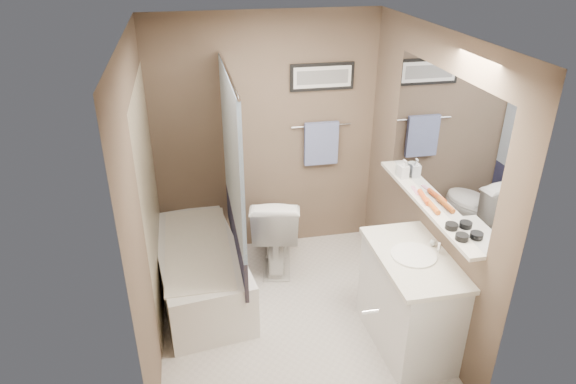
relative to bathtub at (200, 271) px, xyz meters
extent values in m
plane|color=silver|center=(0.75, -0.50, -0.25)|extent=(2.50, 2.50, 0.00)
cube|color=white|center=(0.75, -0.50, 2.13)|extent=(2.20, 2.50, 0.04)
cube|color=brown|center=(0.75, 0.73, 0.95)|extent=(2.20, 0.04, 2.40)
cube|color=brown|center=(0.75, -1.73, 0.95)|extent=(2.20, 0.04, 2.40)
cube|color=brown|center=(-0.33, -0.50, 0.95)|extent=(0.04, 2.50, 2.40)
cube|color=brown|center=(1.83, -0.50, 0.95)|extent=(0.04, 2.50, 2.40)
cube|color=beige|center=(-0.34, 0.00, 0.75)|extent=(0.02, 1.55, 2.00)
cylinder|color=silver|center=(0.35, 0.00, 1.80)|extent=(0.02, 1.55, 0.02)
cube|color=silver|center=(0.35, 0.00, 1.15)|extent=(0.03, 1.45, 1.28)
cube|color=#262747|center=(0.35, 0.00, 0.33)|extent=(0.03, 1.45, 0.36)
cube|color=silver|center=(1.84, -0.65, 1.37)|extent=(0.02, 1.60, 1.00)
cube|color=silver|center=(1.79, -0.65, 0.85)|extent=(0.12, 1.60, 0.03)
cylinder|color=silver|center=(1.30, 0.71, 1.05)|extent=(0.60, 0.02, 0.02)
cube|color=#96A6DA|center=(1.30, 0.69, 0.87)|extent=(0.34, 0.05, 0.44)
cube|color=black|center=(1.30, 0.73, 1.53)|extent=(0.62, 0.02, 0.26)
cube|color=white|center=(1.30, 0.72, 1.53)|extent=(0.56, 0.00, 0.20)
cube|color=#595959|center=(1.30, 0.71, 1.53)|extent=(0.50, 0.00, 0.13)
cube|color=silver|center=(1.30, -1.74, 0.75)|extent=(0.80, 0.02, 2.00)
cylinder|color=silver|center=(0.97, -1.69, 0.75)|extent=(0.10, 0.02, 0.02)
cube|color=white|center=(0.00, 0.00, 0.00)|extent=(0.89, 1.58, 0.50)
cube|color=white|center=(0.00, 0.00, 0.25)|extent=(0.56, 1.36, 0.02)
imported|color=white|center=(0.77, 0.34, 0.15)|extent=(0.60, 0.87, 0.81)
cube|color=white|center=(1.60, -0.98, 0.15)|extent=(0.54, 0.92, 0.80)
cube|color=silver|center=(1.59, -0.98, 0.57)|extent=(0.54, 0.96, 0.04)
cylinder|color=white|center=(1.58, -0.98, 0.60)|extent=(0.34, 0.34, 0.01)
cylinder|color=white|center=(1.78, -0.98, 0.64)|extent=(0.02, 0.02, 0.10)
sphere|color=silver|center=(1.78, -0.88, 0.62)|extent=(0.05, 0.05, 0.05)
cylinder|color=black|center=(1.79, -1.23, 0.89)|extent=(0.09, 0.09, 0.04)
cylinder|color=black|center=(1.79, -1.08, 0.89)|extent=(0.09, 0.09, 0.04)
cylinder|color=orange|center=(1.79, -0.78, 0.89)|extent=(0.05, 0.22, 0.04)
cylinder|color=#D9521E|center=(1.79, -0.63, 0.89)|extent=(0.07, 0.22, 0.04)
cube|color=pink|center=(1.79, -0.47, 0.87)|extent=(0.05, 0.16, 0.01)
cylinder|color=silver|center=(1.79, -0.14, 0.92)|extent=(0.08, 0.08, 0.10)
imported|color=#999999|center=(1.79, -0.21, 0.95)|extent=(0.08, 0.09, 0.17)
camera|label=1|loc=(0.02, -3.92, 2.74)|focal=32.00mm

